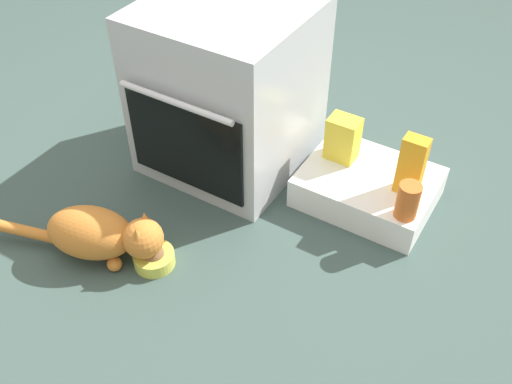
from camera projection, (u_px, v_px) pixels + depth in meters
The scene contains 8 objects.
ground at pixel (179, 207), 2.29m from camera, with size 8.00×8.00×0.00m, color #384C47.
oven at pixel (229, 89), 2.29m from camera, with size 0.60×0.64×0.68m.
pantry_cabinet at pixel (368, 187), 2.28m from camera, with size 0.50×0.40×0.13m, color white.
food_bowl at pixel (154, 257), 2.05m from camera, with size 0.15×0.15×0.08m.
cat at pixel (100, 234), 2.03m from camera, with size 0.64×0.29×0.21m.
snack_bag at pixel (343, 138), 2.26m from camera, with size 0.12×0.09×0.18m, color yellow.
juice_carton at pixel (411, 166), 2.09m from camera, with size 0.09×0.06×0.24m, color orange.
sauce_jar at pixel (408, 201), 2.03m from camera, with size 0.08×0.08×0.14m, color #D16023.
Camera 1 is at (1.12, -1.25, 1.59)m, focal length 40.86 mm.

